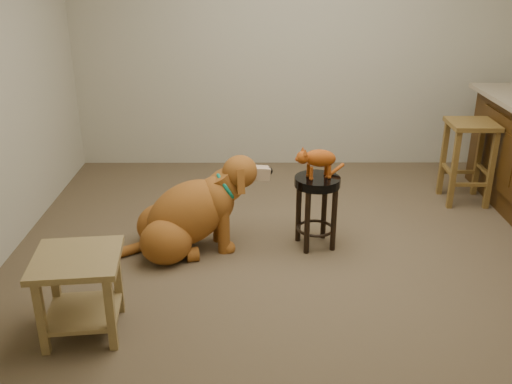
{
  "coord_description": "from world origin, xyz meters",
  "views": [
    {
      "loc": [
        -0.45,
        -3.73,
        2.04
      ],
      "look_at": [
        -0.44,
        0.1,
        0.45
      ],
      "focal_mm": 40.0,
      "sensor_mm": 36.0,
      "label": 1
    }
  ],
  "objects_px": {
    "side_table": "(80,283)",
    "golden_retriever": "(189,215)",
    "padded_stool": "(317,198)",
    "tabby_kitten": "(317,159)",
    "wood_stool": "(467,161)"
  },
  "relations": [
    {
      "from": "side_table",
      "to": "golden_retriever",
      "type": "xyz_separation_m",
      "value": [
        0.52,
        1.0,
        -0.04
      ]
    },
    {
      "from": "side_table",
      "to": "golden_retriever",
      "type": "bearing_deg",
      "value": 62.7
    },
    {
      "from": "padded_stool",
      "to": "side_table",
      "type": "bearing_deg",
      "value": -143.62
    },
    {
      "from": "golden_retriever",
      "to": "side_table",
      "type": "bearing_deg",
      "value": -131.73
    },
    {
      "from": "padded_stool",
      "to": "golden_retriever",
      "type": "xyz_separation_m",
      "value": [
        -0.94,
        -0.07,
        -0.11
      ]
    },
    {
      "from": "golden_retriever",
      "to": "tabby_kitten",
      "type": "xyz_separation_m",
      "value": [
        0.93,
        0.07,
        0.41
      ]
    },
    {
      "from": "side_table",
      "to": "golden_retriever",
      "type": "relative_size",
      "value": 0.45
    },
    {
      "from": "golden_retriever",
      "to": "padded_stool",
      "type": "bearing_deg",
      "value": -10.17
    },
    {
      "from": "golden_retriever",
      "to": "wood_stool",
      "type": "bearing_deg",
      "value": 6.9
    },
    {
      "from": "side_table",
      "to": "golden_retriever",
      "type": "height_order",
      "value": "golden_retriever"
    },
    {
      "from": "padded_stool",
      "to": "side_table",
      "type": "distance_m",
      "value": 1.81
    },
    {
      "from": "side_table",
      "to": "tabby_kitten",
      "type": "bearing_deg",
      "value": 36.52
    },
    {
      "from": "padded_stool",
      "to": "golden_retriever",
      "type": "bearing_deg",
      "value": -175.74
    },
    {
      "from": "tabby_kitten",
      "to": "padded_stool",
      "type": "bearing_deg",
      "value": -5.72
    },
    {
      "from": "wood_stool",
      "to": "tabby_kitten",
      "type": "xyz_separation_m",
      "value": [
        -1.42,
        -0.85,
        0.31
      ]
    }
  ]
}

